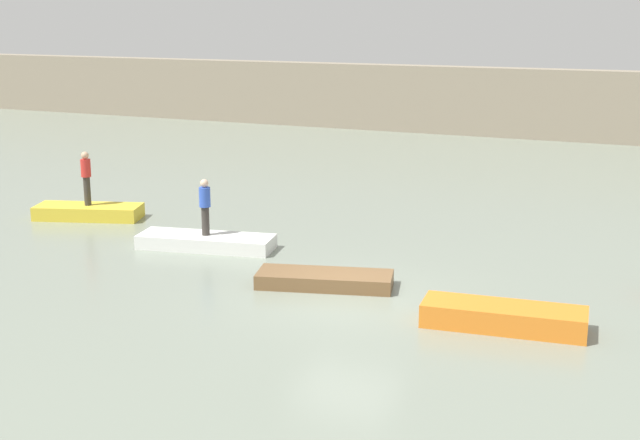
% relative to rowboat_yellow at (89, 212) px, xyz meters
% --- Properties ---
extents(ground_plane, '(120.00, 120.00, 0.00)m').
position_rel_rowboat_yellow_xyz_m(ground_plane, '(10.72, -4.06, -0.22)').
color(ground_plane, gray).
extents(embankment_wall, '(80.00, 1.20, 3.64)m').
position_rel_rowboat_yellow_xyz_m(embankment_wall, '(10.72, 24.02, 1.60)').
color(embankment_wall, gray).
rests_on(embankment_wall, ground_plane).
extents(rowboat_yellow, '(3.62, 2.20, 0.45)m').
position_rel_rowboat_yellow_xyz_m(rowboat_yellow, '(0.00, 0.00, 0.00)').
color(rowboat_yellow, gold).
rests_on(rowboat_yellow, ground_plane).
extents(rowboat_white, '(4.05, 1.91, 0.39)m').
position_rel_rowboat_yellow_xyz_m(rowboat_white, '(5.40, -1.60, -0.03)').
color(rowboat_white, white).
rests_on(rowboat_white, ground_plane).
extents(rowboat_brown, '(3.52, 1.98, 0.36)m').
position_rel_rowboat_yellow_xyz_m(rowboat_brown, '(9.90, -3.45, -0.04)').
color(rowboat_brown, brown).
rests_on(rowboat_brown, ground_plane).
extents(rowboat_orange, '(3.57, 1.45, 0.51)m').
position_rel_rowboat_yellow_xyz_m(rowboat_orange, '(14.55, -4.55, 0.03)').
color(rowboat_orange, orange).
rests_on(rowboat_orange, ground_plane).
extents(person_red_shirt, '(0.32, 0.32, 1.76)m').
position_rel_rowboat_yellow_xyz_m(person_red_shirt, '(0.00, 0.00, 1.21)').
color(person_red_shirt, '#38332D').
rests_on(person_red_shirt, rowboat_yellow).
extents(person_blue_shirt, '(0.32, 0.32, 1.63)m').
position_rel_rowboat_yellow_xyz_m(person_blue_shirt, '(5.40, -1.60, 1.08)').
color(person_blue_shirt, '#38332D').
rests_on(person_blue_shirt, rowboat_white).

